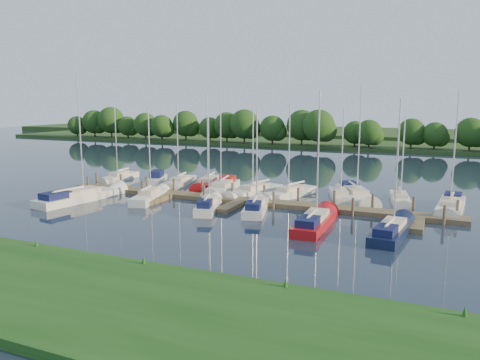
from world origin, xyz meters
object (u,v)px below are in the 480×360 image
at_px(dock, 240,202).
at_px(sailboat_n_0, 119,178).
at_px(motorboat, 157,179).
at_px(sailboat_s_2, 208,207).
at_px(sailboat_n_5, 254,193).

bearing_deg(dock, sailboat_n_0, 161.94).
height_order(motorboat, sailboat_s_2, sailboat_s_2).
distance_m(dock, motorboat, 15.80).
bearing_deg(sailboat_n_0, sailboat_s_2, 146.50).
xyz_separation_m(sailboat_n_5, sailboat_s_2, (-1.33, -7.92, 0.06)).
relative_size(sailboat_n_0, motorboat, 1.66).
bearing_deg(sailboat_s_2, sailboat_n_0, 133.38).
relative_size(sailboat_n_0, sailboat_n_5, 0.90).
bearing_deg(motorboat, sailboat_n_0, -11.93).
distance_m(sailboat_n_0, motorboat, 5.08).
xyz_separation_m(dock, sailboat_s_2, (-1.58, -3.60, 0.14)).
xyz_separation_m(dock, sailboat_n_0, (-19.17, 6.25, 0.08)).
relative_size(dock, sailboat_s_2, 4.48).
bearing_deg(motorboat, sailboat_n_5, 148.26).
xyz_separation_m(sailboat_n_0, motorboat, (5.02, 0.78, 0.08)).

